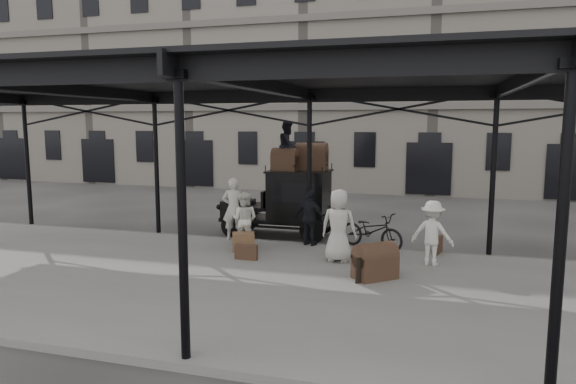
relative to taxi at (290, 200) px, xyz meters
name	(u,v)px	position (x,y,z in m)	size (l,w,h in m)	color
ground	(290,265)	(0.95, -3.25, -1.20)	(120.00, 120.00, 0.00)	#383533
platform	(266,286)	(0.95, -5.25, -1.13)	(28.00, 8.00, 0.15)	slate
canopy	(269,80)	(0.95, -4.97, 3.39)	(22.50, 9.00, 4.74)	black
building_frontage	(376,64)	(0.95, 14.75, 5.80)	(64.00, 8.00, 14.00)	slate
taxi	(290,200)	(0.00, 0.00, 0.00)	(3.65, 1.55, 2.18)	black
porter_left	(234,209)	(-1.36, -1.45, -0.11)	(0.69, 0.45, 1.90)	beige
porter_midleft	(245,219)	(-0.72, -2.20, -0.26)	(0.77, 0.60, 1.58)	silver
porter_centre	(339,225)	(2.16, -3.02, -0.12)	(0.91, 0.59, 1.86)	beige
porter_official	(310,218)	(1.05, -1.55, -0.24)	(0.96, 0.40, 1.63)	black
porter_right	(432,233)	(4.46, -2.72, -0.24)	(1.05, 0.60, 1.62)	silver
bicycle	(372,231)	(2.82, -1.45, -0.53)	(0.69, 1.98, 1.04)	black
porter_roof	(288,146)	(-0.03, -0.10, 1.75)	(0.76, 0.59, 1.56)	black
steamer_trunk_roof_near	(285,161)	(-0.08, -0.25, 1.27)	(0.81, 0.50, 0.60)	#4E3024
steamer_trunk_roof_far	(312,159)	(0.67, 0.20, 1.34)	(0.98, 0.60, 0.72)	#4E3024
steamer_trunk_platform	(375,264)	(3.23, -4.24, -0.71)	(0.94, 0.58, 0.69)	#4E3024
wicker_hamper	(243,242)	(-0.57, -2.68, -0.80)	(0.60, 0.45, 0.50)	brown
suitcase_upright	(438,245)	(4.61, -1.45, -0.83)	(0.15, 0.60, 0.45)	#4E3024
suitcase_flat	(246,252)	(-0.17, -3.54, -0.85)	(0.60, 0.15, 0.40)	#4E3024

